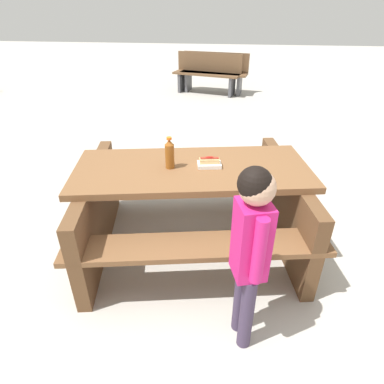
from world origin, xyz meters
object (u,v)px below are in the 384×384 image
soda_bottle (170,154)px  park_bench_mid (207,72)px  park_bench_near (214,72)px  picnic_table (192,200)px  child_in_coat (251,241)px  hotdog_tray (209,163)px

soda_bottle → park_bench_mid: bearing=91.4°
park_bench_mid → park_bench_near: bearing=32.3°
picnic_table → child_in_coat: bearing=-64.6°
picnic_table → child_in_coat: size_ratio=1.68×
park_bench_mid → soda_bottle: bearing=-88.6°
soda_bottle → child_in_coat: child_in_coat is taller
hotdog_tray → child_in_coat: child_in_coat is taller
hotdog_tray → park_bench_mid: size_ratio=0.13×
soda_bottle → child_in_coat: (0.58, -0.84, -0.10)m
picnic_table → soda_bottle: soda_bottle is taller
park_bench_near → park_bench_mid: bearing=-147.7°
soda_bottle → child_in_coat: bearing=-55.4°
picnic_table → child_in_coat: 1.02m
picnic_table → soda_bottle: 0.45m
soda_bottle → park_bench_near: bearing=89.8°
park_bench_near → child_in_coat: bearing=-85.0°
park_bench_near → park_bench_mid: size_ratio=1.00×
picnic_table → hotdog_tray: (0.13, 0.02, 0.34)m
child_in_coat → park_bench_mid: 6.32m
park_bench_near → soda_bottle: bearing=-90.2°
soda_bottle → park_bench_near: (0.02, 5.52, -0.41)m
hotdog_tray → soda_bottle: bearing=-169.7°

